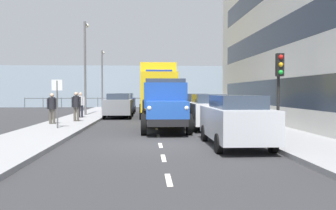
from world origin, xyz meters
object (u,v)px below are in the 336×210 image
object	(u,v)px
car_silver_kerbside_near	(235,120)
street_sign	(57,95)
truck_vintage_blue	(165,106)
car_black_kerbside_2	(193,106)
car_white_kerbside_1	(208,111)
lamp_post_promenade	(85,60)
traffic_light_near	(279,76)
car_navy_oppositeside_1	(124,103)
car_grey_oppositeside_0	(119,105)
pedestrian_strolling	(76,104)
pedestrian_by_lamp	(81,103)
pedestrian_with_bag	(52,106)
lamp_post_far	(102,74)
lorry_cargo_yellow	(158,89)

from	to	relation	value
car_silver_kerbside_near	street_sign	world-z (taller)	street_sign
truck_vintage_blue	car_black_kerbside_2	xyz separation A→B (m)	(-2.13, -6.59, -0.28)
truck_vintage_blue	car_white_kerbside_1	xyz separation A→B (m)	(-2.13, -0.96, -0.29)
lamp_post_promenade	car_white_kerbside_1	bearing A→B (deg)	128.32
truck_vintage_blue	traffic_light_near	world-z (taller)	traffic_light_near
car_navy_oppositeside_1	lamp_post_promenade	world-z (taller)	lamp_post_promenade
car_grey_oppositeside_0	traffic_light_near	size ratio (longest dim) A/B	1.46
pedestrian_strolling	street_sign	xyz separation A→B (m)	(0.10, 3.95, 0.55)
car_navy_oppositeside_1	pedestrian_by_lamp	xyz separation A→B (m)	(2.36, 7.59, 0.22)
car_silver_kerbside_near	traffic_light_near	bearing A→B (deg)	-136.16
car_white_kerbside_1	pedestrian_with_bag	world-z (taller)	pedestrian_with_bag
car_silver_kerbside_near	lamp_post_promenade	world-z (taller)	lamp_post_promenade
car_black_kerbside_2	lamp_post_far	world-z (taller)	lamp_post_far
car_silver_kerbside_near	car_black_kerbside_2	bearing A→B (deg)	-90.00
truck_vintage_blue	car_navy_oppositeside_1	world-z (taller)	truck_vintage_blue
truck_vintage_blue	car_grey_oppositeside_0	world-z (taller)	truck_vintage_blue
car_silver_kerbside_near	pedestrian_with_bag	distance (m)	10.91
car_black_kerbside_2	traffic_light_near	world-z (taller)	traffic_light_near
truck_vintage_blue	car_white_kerbside_1	distance (m)	2.35
car_navy_oppositeside_1	traffic_light_near	world-z (taller)	traffic_light_near
street_sign	pedestrian_by_lamp	bearing A→B (deg)	-88.13
street_sign	traffic_light_near	bearing A→B (deg)	162.72
truck_vintage_blue	pedestrian_by_lamp	size ratio (longest dim) A/B	3.42
car_black_kerbside_2	pedestrian_with_bag	size ratio (longest dim) A/B	2.57
lorry_cargo_yellow	pedestrian_strolling	distance (m)	7.66
truck_vintage_blue	car_black_kerbside_2	size ratio (longest dim) A/B	1.36
car_white_kerbside_1	lamp_post_far	bearing A→B (deg)	-68.33
car_silver_kerbside_near	lamp_post_far	bearing A→B (deg)	-73.05
car_silver_kerbside_near	lamp_post_promenade	bearing A→B (deg)	-63.66
car_navy_oppositeside_1	lamp_post_far	bearing A→B (deg)	-61.49
pedestrian_strolling	street_sign	bearing A→B (deg)	88.59
car_black_kerbside_2	pedestrian_with_bag	world-z (taller)	pedestrian_with_bag
car_navy_oppositeside_1	street_sign	bearing A→B (deg)	81.75
lorry_cargo_yellow	car_white_kerbside_1	distance (m)	9.62
car_grey_oppositeside_0	pedestrian_by_lamp	xyz separation A→B (m)	(2.36, 1.87, 0.22)
car_white_kerbside_1	traffic_light_near	bearing A→B (deg)	123.48
pedestrian_strolling	lamp_post_far	xyz separation A→B (m)	(0.38, -15.17, 2.49)
car_navy_oppositeside_1	traffic_light_near	distance (m)	19.12
car_navy_oppositeside_1	street_sign	world-z (taller)	street_sign
lamp_post_promenade	car_grey_oppositeside_0	bearing A→B (deg)	157.46
pedestrian_by_lamp	pedestrian_strolling	bearing A→B (deg)	95.97
truck_vintage_blue	lamp_post_far	distance (m)	20.38
car_white_kerbside_1	pedestrian_strolling	world-z (taller)	pedestrian_strolling
pedestrian_strolling	pedestrian_by_lamp	distance (m)	3.16
car_white_kerbside_1	pedestrian_strolling	distance (m)	7.80
car_silver_kerbside_near	car_black_kerbside_2	world-z (taller)	same
lorry_cargo_yellow	street_sign	distance (m)	11.00
car_grey_oppositeside_0	lamp_post_promenade	world-z (taller)	lamp_post_promenade
car_grey_oppositeside_0	traffic_light_near	bearing A→B (deg)	121.42
car_grey_oppositeside_0	pedestrian_with_bag	xyz separation A→B (m)	(2.98, 6.64, 0.20)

